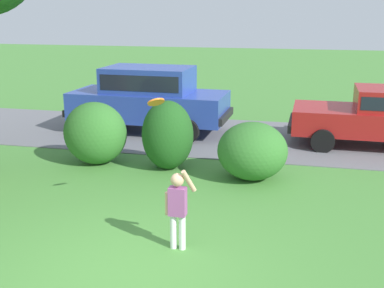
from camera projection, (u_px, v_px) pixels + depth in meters
name	position (u px, v px, depth m)	size (l,w,h in m)	color
ground_plane	(128.00, 274.00, 6.75)	(80.00, 80.00, 0.00)	#478438
driveway_strip	(222.00, 137.00, 13.93)	(28.00, 4.40, 0.02)	slate
shrub_near_tree	(95.00, 133.00, 11.37)	(1.50, 1.24, 1.47)	#33702B
shrub_centre_left	(168.00, 135.00, 10.98)	(1.17, 1.09, 1.58)	#1E511C
shrub_centre	(252.00, 151.00, 10.36)	(1.49, 1.46, 1.24)	#33702B
parked_sedan	(379.00, 115.00, 12.77)	(4.42, 2.15, 1.56)	maroon
parked_suv	(149.00, 96.00, 14.20)	(4.74, 2.18, 1.92)	#28429E
child_thrower	(178.00, 205.00, 7.27)	(0.46, 0.26, 1.29)	white
frisbee	(156.00, 102.00, 7.82)	(0.31, 0.27, 0.23)	orange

